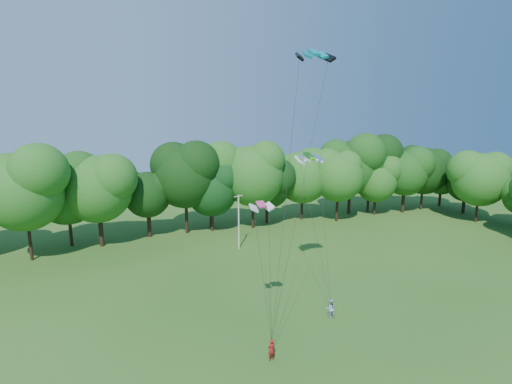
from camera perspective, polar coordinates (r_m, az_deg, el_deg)
name	(u,v)px	position (r m, az deg, el deg)	size (l,w,h in m)	color
utility_pole	(239,221)	(50.40, -2.49, -4.17)	(1.35, 0.56, 7.05)	silver
kite_flyer_left	(271,350)	(30.10, 2.21, -21.60)	(0.58, 0.38, 1.60)	maroon
kite_flyer_right	(330,308)	(35.84, 10.59, -16.01)	(0.78, 0.61, 1.60)	#A5B8E5
kite_teal	(314,52)	(31.71, 8.31, 19.13)	(3.04, 1.71, 0.67)	#047B85
kite_green	(310,156)	(38.61, 7.66, 5.12)	(3.03, 1.63, 0.69)	#3DDC21
kite_pink	(261,204)	(29.59, 0.78, -1.79)	(1.84, 0.92, 0.40)	#DA3C79
tree_back_center	(211,181)	(57.63, -6.40, 1.57)	(8.16, 8.16, 11.87)	black
tree_back_east	(376,175)	(69.61, 16.83, 2.36)	(7.51, 7.51, 10.92)	#341D15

